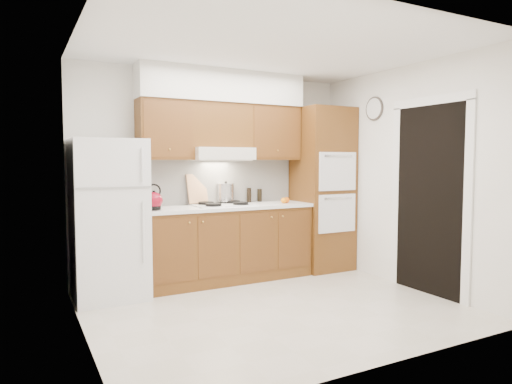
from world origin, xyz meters
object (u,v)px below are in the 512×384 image
at_px(stock_pot, 226,193).
at_px(fridge, 109,219).
at_px(oven_cabinet, 322,189).
at_px(kettle, 154,201).

bearing_deg(stock_pot, fridge, -170.32).
bearing_deg(oven_cabinet, fridge, -179.30).
xyz_separation_m(fridge, kettle, (0.47, -0.08, 0.19)).
bearing_deg(fridge, kettle, -9.47).
xyz_separation_m(kettle, stock_pot, (1.02, 0.33, 0.03)).
xyz_separation_m(fridge, stock_pot, (1.50, 0.26, 0.22)).
relative_size(fridge, stock_pot, 7.81).
bearing_deg(oven_cabinet, stock_pot, 170.72).
distance_m(fridge, oven_cabinet, 2.86).
distance_m(oven_cabinet, stock_pot, 1.37).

